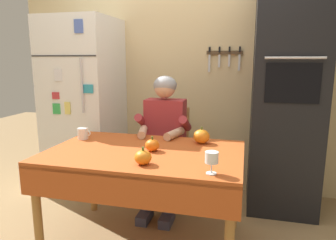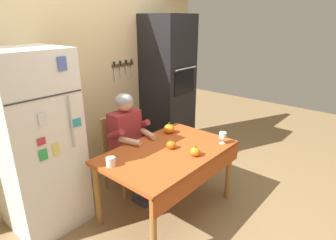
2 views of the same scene
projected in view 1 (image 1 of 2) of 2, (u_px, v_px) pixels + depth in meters
back_wall_assembly at (185, 68)px, 3.29m from camera, size 3.70×0.13×2.60m
refrigerator at (85, 106)px, 3.24m from camera, size 0.68×0.71×1.80m
wall_oven at (286, 97)px, 2.76m from camera, size 0.60×0.64×2.10m
dining_table at (144, 162)px, 2.21m from camera, size 1.40×0.90×0.74m
chair_behind_person at (169, 151)px, 3.00m from camera, size 0.40×0.40×0.93m
seated_person at (164, 132)px, 2.78m from camera, size 0.47×0.55×1.25m
coffee_mug at (83, 134)px, 2.53m from camera, size 0.11×0.09×0.09m
wine_glass at (212, 158)px, 1.75m from camera, size 0.08×0.08×0.13m
pumpkin_large at (143, 157)px, 1.92m from camera, size 0.11×0.11×0.11m
pumpkin_medium at (201, 136)px, 2.40m from camera, size 0.13×0.13×0.13m
pumpkin_small at (152, 145)px, 2.20m from camera, size 0.10×0.10×0.11m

